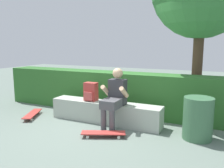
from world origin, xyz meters
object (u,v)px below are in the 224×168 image
at_px(bench_main, 105,112).
at_px(backpack_on_bench, 91,92).
at_px(trash_bin, 198,118).
at_px(skateboard_near_person, 103,133).
at_px(person_skater, 115,96).
at_px(skateboard_beside_bench, 32,114).

distance_m(bench_main, backpack_on_bench, 0.54).
relative_size(bench_main, backpack_on_bench, 6.18).
relative_size(backpack_on_bench, trash_bin, 0.53).
xyz_separation_m(bench_main, skateboard_near_person, (0.35, -0.76, -0.15)).
distance_m(person_skater, skateboard_near_person, 0.80).
bearing_deg(bench_main, skateboard_beside_bench, -166.73).
xyz_separation_m(skateboard_near_person, trash_bin, (1.55, 0.65, 0.30)).
bearing_deg(skateboard_beside_bench, bench_main, 13.27).
height_order(skateboard_beside_bench, trash_bin, trash_bin).
relative_size(person_skater, backpack_on_bench, 2.99).
relative_size(skateboard_beside_bench, backpack_on_bench, 2.03).
height_order(backpack_on_bench, trash_bin, backpack_on_bench).
relative_size(bench_main, trash_bin, 3.27).
xyz_separation_m(bench_main, skateboard_beside_bench, (-1.69, -0.40, -0.15)).
distance_m(skateboard_beside_bench, trash_bin, 3.61).
xyz_separation_m(bench_main, trash_bin, (1.90, -0.11, 0.15)).
bearing_deg(trash_bin, skateboard_near_person, -157.28).
bearing_deg(backpack_on_bench, person_skater, -16.42).
xyz_separation_m(bench_main, backpack_on_bench, (-0.34, -0.01, 0.42)).
bearing_deg(skateboard_near_person, skateboard_beside_bench, 170.01).
height_order(person_skater, skateboard_beside_bench, person_skater).
bearing_deg(skateboard_near_person, person_skater, 92.90).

